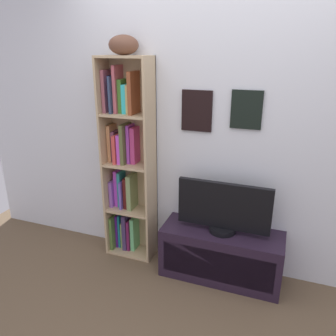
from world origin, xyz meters
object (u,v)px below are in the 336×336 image
bookshelf (126,163)px  football (124,45)px  television (224,208)px  tv_stand (221,254)px

bookshelf → football: 1.01m
bookshelf → television: (0.93, -0.10, -0.25)m
tv_stand → television: (0.00, 0.00, 0.44)m
football → bookshelf: bearing=141.4°
football → tv_stand: bearing=-4.5°
bookshelf → television: bookshelf is taller
tv_stand → television: 0.44m
bookshelf → football: size_ratio=7.68×
football → television: 1.54m
bookshelf → tv_stand: bookshelf is taller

